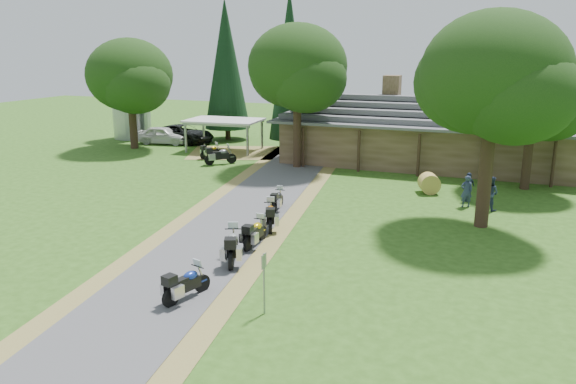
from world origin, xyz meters
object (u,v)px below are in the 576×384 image
at_px(car_white_sedan, 163,133).
at_px(motorcycle_carport_a, 211,151).
at_px(motorcycle_row_c, 255,231).
at_px(motorcycle_row_e, 278,199).
at_px(motorcycle_row_d, 270,214).
at_px(motorcycle_carport_b, 220,155).
at_px(motorcycle_row_b, 232,245).
at_px(hay_bale, 429,183).
at_px(carport, 224,135).
at_px(motorcycle_row_a, 186,282).
at_px(silo, 131,100).
at_px(car_dark_suv, 183,129).
at_px(lodge, 429,130).

height_order(car_white_sedan, motorcycle_carport_a, car_white_sedan).
bearing_deg(motorcycle_carport_a, car_white_sedan, 87.52).
xyz_separation_m(motorcycle_row_c, motorcycle_row_e, (-1.18, 5.45, -0.07)).
height_order(motorcycle_row_d, motorcycle_carport_b, motorcycle_carport_b).
relative_size(motorcycle_row_d, motorcycle_row_e, 1.19).
bearing_deg(car_white_sedan, motorcycle_row_d, -144.61).
bearing_deg(motorcycle_row_b, hay_bale, -45.35).
bearing_deg(carport, car_white_sedan, 168.16).
bearing_deg(motorcycle_row_a, motorcycle_row_e, 22.15).
relative_size(silo, car_dark_suv, 1.12).
distance_m(lodge, carport, 16.20).
relative_size(car_white_sedan, motorcycle_row_b, 2.74).
xyz_separation_m(car_white_sedan, hay_bale, (23.84, -8.77, -0.39)).
bearing_deg(motorcycle_carport_a, motorcycle_row_d, -114.35).
relative_size(lodge, motorcycle_row_b, 10.07).
relative_size(silo, motorcycle_row_d, 3.47).
distance_m(lodge, hay_bale, 8.91).
relative_size(carport, motorcycle_carport_b, 2.81).
relative_size(car_white_sedan, hay_bale, 5.04).
height_order(car_dark_suv, motorcycle_row_b, car_dark_suv).
distance_m(silo, motorcycle_row_c, 31.91).
distance_m(motorcycle_row_b, motorcycle_row_e, 7.57).
xyz_separation_m(silo, motorcycle_row_a, (22.60, -28.00, -2.83)).
bearing_deg(motorcycle_row_d, carport, 10.94).
distance_m(car_white_sedan, car_dark_suv, 1.79).
distance_m(motorcycle_carport_a, hay_bale, 17.50).
bearing_deg(silo, motorcycle_row_a, -51.09).
bearing_deg(motorcycle_row_b, motorcycle_row_d, -19.32).
height_order(car_dark_suv, motorcycle_carport_b, car_dark_suv).
distance_m(silo, motorcycle_carport_a, 13.24).
xyz_separation_m(motorcycle_row_c, hay_bale, (5.76, 11.76, -0.06)).
bearing_deg(silo, lodge, -4.20).
bearing_deg(motorcycle_row_e, lodge, -28.33).
bearing_deg(hay_bale, motorcycle_row_e, -137.72).
xyz_separation_m(lodge, motorcycle_carport_b, (-13.88, -5.76, -1.74)).
relative_size(motorcycle_row_b, motorcycle_carport_a, 1.23).
relative_size(motorcycle_row_b, motorcycle_row_d, 1.07).
xyz_separation_m(silo, motorcycle_row_d, (22.28, -19.95, -2.78)).
bearing_deg(motorcycle_row_b, silo, 20.25).
distance_m(carport, car_dark_suv, 5.61).
xyz_separation_m(carport, hay_bale, (17.40, -7.90, -0.70)).
bearing_deg(motorcycle_row_c, car_white_sedan, 41.28).
bearing_deg(motorcycle_row_d, motorcycle_row_c, 164.88).
bearing_deg(lodge, motorcycle_row_a, -99.79).
bearing_deg(carport, motorcycle_row_c, -63.52).
xyz_separation_m(carport, motorcycle_row_e, (10.46, -14.21, -0.70)).
xyz_separation_m(carport, car_white_sedan, (-6.44, 0.87, -0.30)).
bearing_deg(motorcycle_row_a, motorcycle_row_c, 16.14).
height_order(lodge, motorcycle_row_d, lodge).
distance_m(carport, car_white_sedan, 6.50).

